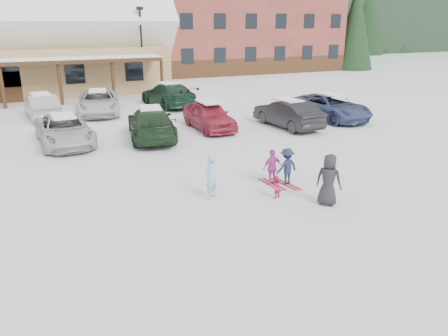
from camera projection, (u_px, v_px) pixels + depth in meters
name	position (u px, v px, depth m)	size (l,w,h in m)	color
ground	(228.00, 209.00, 13.65)	(160.00, 160.00, 0.00)	white
lamp_post	(142.00, 46.00, 33.99)	(0.50, 0.25, 6.57)	black
conifer_1	(356.00, 14.00, 50.59)	(4.84, 4.84, 11.22)	black
conifer_3	(129.00, 24.00, 52.60)	(3.96, 3.96, 9.18)	black
conifer_4	(316.00, 13.00, 64.19)	(5.06, 5.06, 11.73)	black
adult_skier	(211.00, 177.00, 14.22)	(0.56, 0.37, 1.53)	#8EB7C9
toddler_red	(275.00, 187.00, 14.38)	(0.37, 0.29, 0.77)	#D62659
child_navy	(287.00, 167.00, 15.47)	(0.87, 0.50, 1.35)	#192242
skis_child_navy	(286.00, 184.00, 15.68)	(0.20, 1.40, 0.03)	red
child_magenta	(272.00, 167.00, 15.45)	(0.77, 0.32, 1.32)	#C5369E
skis_child_magenta	(272.00, 184.00, 15.66)	(0.20, 1.40, 0.03)	red
bystander_dark	(329.00, 180.00, 13.73)	(0.82, 0.53, 1.67)	#232325
parked_car_2	(65.00, 130.00, 20.52)	(2.29, 4.98, 1.38)	#BCBCBC
parked_car_3	(151.00, 123.00, 21.57)	(2.15, 5.28, 1.53)	#1A311B
parked_car_4	(209.00, 115.00, 23.42)	(1.77, 4.40, 1.50)	#A0273B
parked_car_5	(288.00, 114.00, 23.85)	(1.60, 4.60, 1.51)	black
parked_car_6	(330.00, 107.00, 25.80)	(2.45, 5.31, 1.48)	#3A4673
parked_car_9	(42.00, 106.00, 26.04)	(1.55, 4.45, 1.47)	#A8A7AB
parked_car_10	(99.00, 102.00, 27.28)	(2.45, 5.31, 1.47)	silver
parked_car_11	(168.00, 95.00, 29.73)	(2.20, 5.41, 1.57)	#163523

